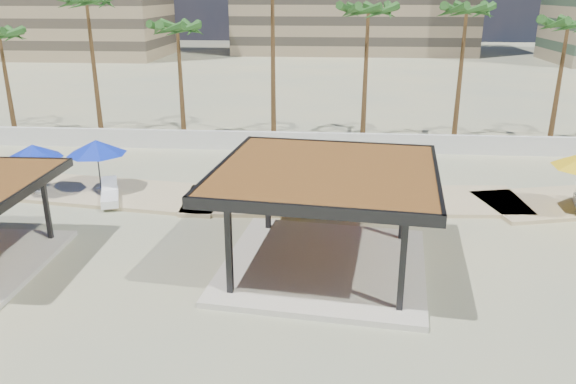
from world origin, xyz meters
name	(u,v)px	position (x,y,z in m)	size (l,w,h in m)	color
ground	(303,269)	(0.00, 0.00, 0.00)	(200.00, 200.00, 0.00)	tan
promenade	(352,196)	(2.00, 7.67, 0.06)	(44.45, 7.97, 0.24)	#C6B284
boundary_wall	(316,142)	(0.00, 16.00, 0.60)	(56.00, 0.30, 1.20)	silver
pavilion_central	(325,209)	(0.74, 0.16, 2.28)	(8.36, 8.36, 3.81)	beige
umbrella_a	(33,151)	(-13.32, 6.68, 2.28)	(3.47, 3.47, 2.44)	beige
umbrella_b	(294,165)	(-0.76, 5.80, 2.16)	(3.05, 3.05, 2.31)	beige
umbrella_c	(380,158)	(3.06, 5.80, 2.56)	(3.95, 3.95, 2.77)	beige
umbrella_f	(96,147)	(-10.44, 7.29, 2.38)	(3.57, 3.57, 2.56)	beige
lounger_a	(110,196)	(-9.43, 5.85, 0.39)	(1.51, 2.43, 0.88)	white
lounger_b	(383,204)	(3.33, 5.86, 0.38)	(1.54, 2.27, 0.82)	white
lounger_c	(414,191)	(4.96, 7.85, 0.36)	(1.65, 2.03, 0.76)	white
palm_b	(87,7)	(-15.00, 18.70, 8.59)	(3.00, 3.00, 9.78)	brown
palm_c	(178,32)	(-9.00, 18.10, 7.06)	(3.00, 3.00, 8.16)	brown
palm_e	(368,16)	(3.00, 18.40, 8.09)	(3.00, 3.00, 9.25)	brown
palm_f	(466,15)	(9.00, 18.60, 8.12)	(3.00, 3.00, 9.28)	brown
palm_g	(568,29)	(15.00, 18.20, 7.38)	(3.00, 3.00, 8.50)	brown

